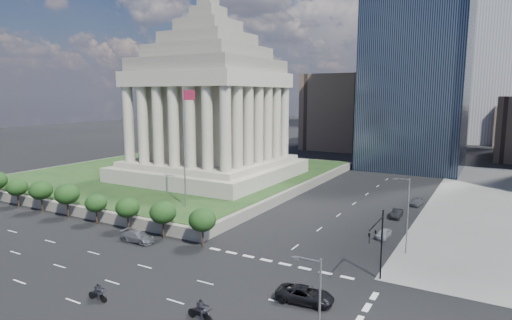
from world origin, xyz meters
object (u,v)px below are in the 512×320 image
Objects in this scene: war_memorial at (209,90)px; parked_sedan_near at (384,233)px; pickup_truck at (305,295)px; parked_sedan_far at (417,202)px; street_lamp_north at (407,211)px; traffic_signal_ne at (378,239)px; motorcycle_lead at (200,310)px; flagpole at (185,140)px; motorcycle_trail at (97,292)px; suv_grey at (138,237)px; parked_sedan_mid at (397,214)px.

parked_sedan_near is (43.50, -18.10, -20.78)m from war_memorial.
parked_sedan_far is at bearing -10.44° from pickup_truck.
pickup_truck reaches higher than parked_sedan_near.
parked_sedan_near is (-3.83, 4.90, -5.04)m from street_lamp_north.
parked_sedan_far is (-1.94, 37.66, -4.52)m from traffic_signal_ne.
motorcycle_lead is at bearing -55.35° from war_memorial.
traffic_signal_ne is at bearing -73.48° from parked_sedan_near.
parked_sedan_far is at bearing 40.18° from flagpole.
motorcycle_trail is at bearing -103.10° from parked_sedan_far.
war_memorial is 7.33× the size of suv_grey.
parked_sedan_mid is (-0.50, 11.43, 0.07)m from parked_sedan_near.
suv_grey is (-27.38, 4.75, -0.03)m from pickup_truck.
flagpole is at bearing -178.37° from street_lamp_north.
parked_sedan_far is at bearing 93.23° from parked_sedan_near.
parked_sedan_mid is at bearing 64.79° from motorcycle_trail.
parked_sedan_far is at bearing 4.30° from war_memorial.
parked_sedan_mid is 10.14m from parked_sedan_far.
war_memorial reaches higher than motorcycle_lead.
street_lamp_north reaches higher than parked_sedan_mid.
motorcycle_trail reaches higher than parked_sedan_far.
traffic_signal_ne is 32.96m from suv_grey.
war_memorial reaches higher than street_lamp_north.
war_memorial is 60.24m from motorcycle_trail.
motorcycle_lead reaches higher than suv_grey.
parked_sedan_near is at bearing 100.48° from traffic_signal_ne.
parked_sedan_far is at bearing 96.01° from street_lamp_north.
war_memorial is 63.72m from motorcycle_lead.
suv_grey is 42.00m from parked_sedan_mid.
parked_sedan_mid is at bearing -9.07° from pickup_truck.
parked_sedan_mid is at bearing -8.81° from war_memorial.
street_lamp_north reaches higher than traffic_signal_ne.
flagpole reaches higher than parked_sedan_far.
street_lamp_north is 30.03m from motorcycle_lead.
traffic_signal_ne is 17.12m from parked_sedan_near.
suv_grey reaches higher than parked_sedan_far.
motorcycle_trail is (-18.21, -9.97, 0.12)m from pickup_truck.
parked_sedan_far is (44.56, 3.35, -20.67)m from war_memorial.
flagpole is 36.00m from motorcycle_lead.
traffic_signal_ne is at bearing -94.19° from street_lamp_north.
war_memorial is 3.90× the size of street_lamp_north.
motorcycle_lead is at bearing -115.98° from street_lamp_north.
suv_grey is at bearing -119.01° from parked_sedan_far.
street_lamp_north is (47.33, -23.00, -15.74)m from war_memorial.
traffic_signal_ne is 28.23m from parked_sedan_mid.
parked_sedan_mid is 1.48× the size of motorcycle_lead.
traffic_signal_ne reaches higher than suv_grey.
street_lamp_north is 17.61m from parked_sedan_mid.
parked_sedan_far is 1.72× the size of motorcycle_trail.
suv_grey is at bearing -175.27° from traffic_signal_ne.
pickup_truck is at bearing -89.18° from parked_sedan_near.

